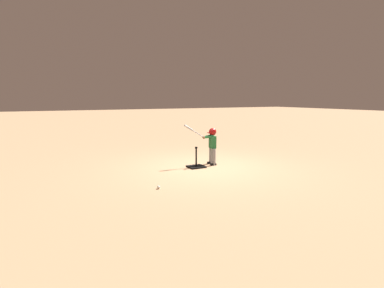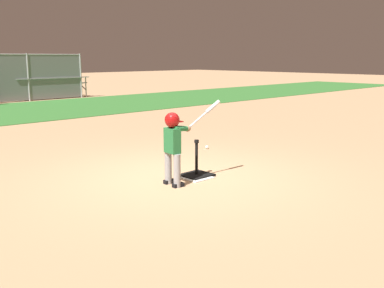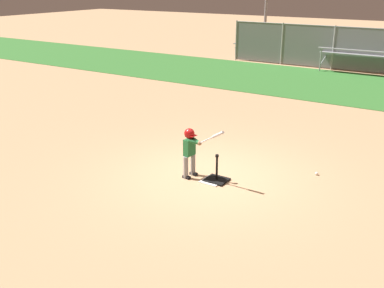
% 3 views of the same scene
% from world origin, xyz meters
% --- Properties ---
extents(ground_plane, '(90.00, 90.00, 0.00)m').
position_xyz_m(ground_plane, '(0.00, 0.00, 0.00)').
color(ground_plane, tan).
extents(grass_outfield_strip, '(56.00, 6.35, 0.02)m').
position_xyz_m(grass_outfield_strip, '(0.00, 10.85, 0.01)').
color(grass_outfield_strip, '#33702D').
rests_on(grass_outfield_strip, ground_plane).
extents(backstop_fence, '(13.35, 0.08, 2.12)m').
position_xyz_m(backstop_fence, '(-0.00, 14.40, 1.11)').
color(backstop_fence, '#9E9EA3').
rests_on(backstop_fence, ground_plane).
extents(home_plate, '(0.45, 0.45, 0.02)m').
position_xyz_m(home_plate, '(0.17, -0.24, 0.01)').
color(home_plate, white).
rests_on(home_plate, ground_plane).
extents(batting_tee, '(0.49, 0.44, 0.62)m').
position_xyz_m(batting_tee, '(0.25, -0.17, 0.07)').
color(batting_tee, black).
rests_on(batting_tee, ground_plane).
extents(batter_child, '(1.04, 0.37, 1.28)m').
position_xyz_m(batter_child, '(-0.35, -0.29, 0.73)').
color(batter_child, gray).
rests_on(batter_child, ground_plane).
extents(baseball, '(0.07, 0.07, 0.07)m').
position_xyz_m(baseball, '(2.03, 1.32, 0.04)').
color(baseball, white).
rests_on(baseball, ground_plane).
extents(bleachers_far_right, '(3.31, 2.14, 0.89)m').
position_xyz_m(bleachers_far_right, '(-5.40, 15.56, 0.44)').
color(bleachers_far_right, '#93969E').
rests_on(bleachers_far_right, ground_plane).
extents(bleachers_center, '(3.74, 2.62, 1.18)m').
position_xyz_m(bleachers_center, '(0.06, 14.74, 0.58)').
color(bleachers_center, '#93969E').
rests_on(bleachers_center, ground_plane).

